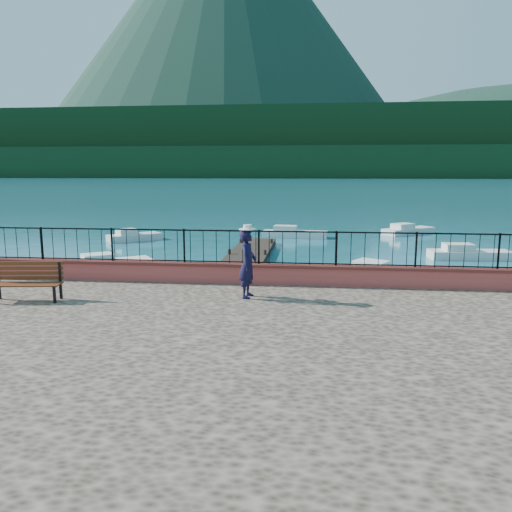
% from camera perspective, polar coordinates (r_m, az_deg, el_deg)
% --- Properties ---
extents(ground, '(2000.00, 2000.00, 0.00)m').
position_cam_1_polar(ground, '(11.37, -0.19, -13.25)').
color(ground, '#19596B').
rests_on(ground, ground).
extents(parapet, '(28.00, 0.46, 0.58)m').
position_cam_1_polar(parapet, '(14.45, 1.50, -2.04)').
color(parapet, '#C44B47').
rests_on(parapet, promenade).
extents(railing, '(27.00, 0.05, 0.95)m').
position_cam_1_polar(railing, '(14.32, 1.52, 0.95)').
color(railing, black).
rests_on(railing, parapet).
extents(dock, '(2.00, 16.00, 0.30)m').
position_cam_1_polar(dock, '(23.03, -1.68, -0.99)').
color(dock, '#2D231C').
rests_on(dock, ground).
extents(far_forest, '(900.00, 60.00, 18.00)m').
position_cam_1_polar(far_forest, '(310.43, 6.34, 10.55)').
color(far_forest, black).
rests_on(far_forest, ground).
extents(foothills, '(900.00, 120.00, 44.00)m').
position_cam_1_polar(foothills, '(370.81, 6.41, 12.42)').
color(foothills, black).
rests_on(foothills, ground).
extents(volcano, '(560.00, 560.00, 380.00)m').
position_cam_1_polar(volcano, '(744.17, -3.43, 24.19)').
color(volcano, '#142D23').
rests_on(volcano, ground).
extents(park_bench, '(1.78, 0.78, 0.96)m').
position_cam_1_polar(park_bench, '(13.84, -24.71, -3.48)').
color(park_bench, black).
rests_on(park_bench, promenade).
extents(person, '(0.49, 0.69, 1.77)m').
position_cam_1_polar(person, '(12.78, -0.96, -0.89)').
color(person, black).
rests_on(person, promenade).
extents(hat, '(0.44, 0.44, 0.12)m').
position_cam_1_polar(hat, '(12.64, -0.97, 3.32)').
color(hat, silver).
rests_on(hat, person).
extents(boat_0, '(3.73, 3.19, 0.80)m').
position_cam_1_polar(boat_0, '(23.48, -16.33, -0.56)').
color(boat_0, white).
rests_on(boat_0, ground).
extents(boat_1, '(3.75, 3.01, 0.80)m').
position_cam_1_polar(boat_1, '(20.92, 14.33, -1.70)').
color(boat_1, white).
rests_on(boat_1, ground).
extents(boat_2, '(4.09, 1.57, 0.80)m').
position_cam_1_polar(boat_2, '(27.57, 23.28, 0.52)').
color(boat_2, silver).
rests_on(boat_2, ground).
extents(boat_3, '(3.35, 3.19, 0.80)m').
position_cam_1_polar(boat_3, '(32.96, -13.72, 2.43)').
color(boat_3, silver).
rests_on(boat_3, ground).
extents(boat_4, '(4.40, 1.70, 0.80)m').
position_cam_1_polar(boat_4, '(33.63, 4.45, 2.82)').
color(boat_4, silver).
rests_on(boat_4, ground).
extents(boat_5, '(4.03, 3.54, 0.80)m').
position_cam_1_polar(boat_5, '(36.93, 17.05, 3.04)').
color(boat_5, silver).
rests_on(boat_5, ground).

